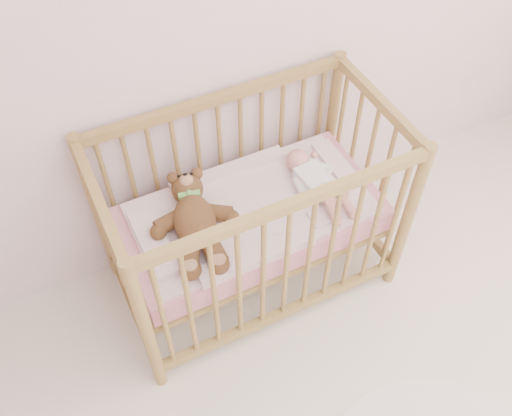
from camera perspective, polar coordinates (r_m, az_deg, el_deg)
wall_back at (r=2.53m, az=1.14°, el=20.11°), size 4.00×0.02×2.70m
crib at (r=2.72m, az=-0.47°, el=-0.89°), size 1.36×0.76×1.00m
mattress at (r=2.73m, az=-0.46°, el=-1.09°), size 1.22×0.62×0.13m
blanket at (r=2.68m, az=-0.47°, el=-0.08°), size 1.10×0.58×0.06m
baby at (r=2.72m, az=5.93°, el=2.99°), size 0.28×0.52×0.12m
teddy_bear at (r=2.53m, az=-6.13°, el=-1.38°), size 0.53×0.67×0.17m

